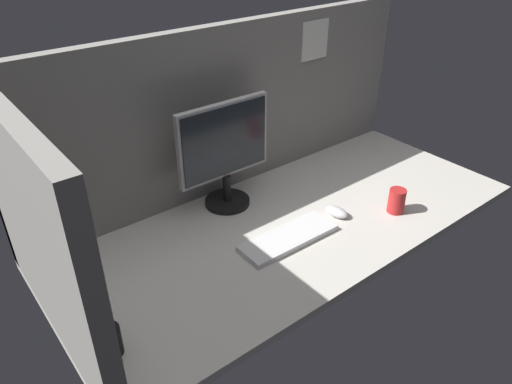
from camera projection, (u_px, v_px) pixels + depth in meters
ground_plane at (291, 223)px, 186.90cm from camera, size 180.00×80.00×3.00cm
cubicle_wall_back at (231, 109)px, 193.91cm from camera, size 180.00×5.50×66.86cm
cubicle_wall_side at (37, 232)px, 122.31cm from camera, size 5.00×80.00×66.86cm
monitor at (225, 151)px, 184.27cm from camera, size 39.64×18.00×42.42cm
keyboard at (288, 238)px, 174.31cm from camera, size 37.18×13.51×2.00cm
mouse at (337, 212)px, 187.47cm from camera, size 6.81×10.25×3.40cm
mug_red_plastic at (397, 201)px, 188.41cm from camera, size 6.51×6.51×9.78cm
mug_black_travel at (109, 341)px, 129.35cm from camera, size 6.70×6.70×8.93cm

